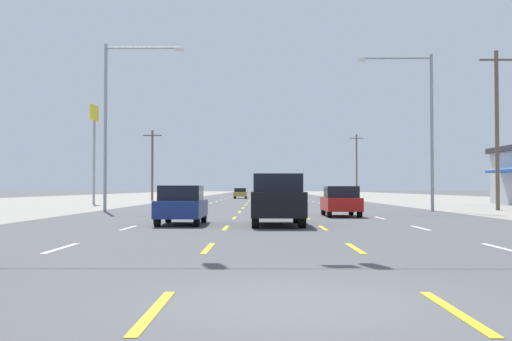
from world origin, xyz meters
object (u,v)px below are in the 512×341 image
object	(u,v)px
hatchback_inner_left_near	(182,205)
streetlight_right_row_0	(424,119)
streetlight_left_row_0	(114,113)
pole_sign_left_row_1	(94,130)
hatchback_inner_right_mid	(341,201)
suv_center_turn_nearest	(277,199)
sedan_inner_left_midfar	(240,193)
suv_inner_right_far	(281,190)

from	to	relation	value
hatchback_inner_left_near	streetlight_right_row_0	world-z (taller)	streetlight_right_row_0
hatchback_inner_left_near	streetlight_right_row_0	bearing A→B (deg)	46.45
hatchback_inner_left_near	streetlight_left_row_0	size ratio (longest dim) A/B	0.37
pole_sign_left_row_1	streetlight_right_row_0	bearing A→B (deg)	-34.57
streetlight_right_row_0	hatchback_inner_right_mid	bearing A→B (deg)	-131.80
suv_center_turn_nearest	streetlight_right_row_0	world-z (taller)	streetlight_right_row_0
sedan_inner_left_midfar	streetlight_left_row_0	bearing A→B (deg)	-97.45
streetlight_left_row_0	suv_inner_right_far	bearing A→B (deg)	80.97
hatchback_inner_left_near	suv_inner_right_far	bearing A→B (deg)	85.78
streetlight_right_row_0	suv_inner_right_far	bearing A→B (deg)	94.23
hatchback_inner_right_mid	streetlight_right_row_0	xyz separation A→B (m)	(6.04, 6.76, 4.95)
suv_center_turn_nearest	streetlight_left_row_0	distance (m)	18.09
hatchback_inner_left_near	hatchback_inner_right_mid	bearing A→B (deg)	44.89
streetlight_left_row_0	streetlight_right_row_0	world-z (taller)	streetlight_left_row_0
pole_sign_left_row_1	streetlight_right_row_0	world-z (taller)	streetlight_right_row_0
suv_inner_right_far	streetlight_left_row_0	size ratio (longest dim) A/B	0.47
pole_sign_left_row_1	streetlight_left_row_0	world-z (taller)	streetlight_left_row_0
suv_inner_right_far	sedan_inner_left_midfar	bearing A→B (deg)	-101.24
suv_center_turn_nearest	streetlight_right_row_0	bearing A→B (deg)	56.52
pole_sign_left_row_1	hatchback_inner_right_mid	bearing A→B (deg)	-51.56
hatchback_inner_right_mid	sedan_inner_left_midfar	xyz separation A→B (m)	(-6.89, 55.22, -0.03)
hatchback_inner_left_near	suv_inner_right_far	size ratio (longest dim) A/B	0.80
hatchback_inner_left_near	hatchback_inner_right_mid	size ratio (longest dim) A/B	1.00
sedan_inner_left_midfar	suv_inner_right_far	size ratio (longest dim) A/B	0.92
streetlight_left_row_0	sedan_inner_left_midfar	bearing A→B (deg)	82.55
suv_center_turn_nearest	sedan_inner_left_midfar	world-z (taller)	suv_center_turn_nearest
pole_sign_left_row_1	streetlight_right_row_0	distance (m)	30.58
suv_inner_right_far	suv_center_turn_nearest	bearing A→B (deg)	-91.99
streetlight_left_row_0	hatchback_inner_right_mid	bearing A→B (deg)	-27.05
suv_center_turn_nearest	pole_sign_left_row_1	distance (m)	35.80
suv_inner_right_far	streetlight_left_row_0	distance (m)	83.97
suv_inner_right_far	pole_sign_left_row_1	size ratio (longest dim) A/B	0.55
pole_sign_left_row_1	streetlight_left_row_0	distance (m)	18.32
sedan_inner_left_midfar	streetlight_left_row_0	distance (m)	49.17
hatchback_inner_right_mid	streetlight_left_row_0	size ratio (longest dim) A/B	0.37
sedan_inner_left_midfar	suv_inner_right_far	bearing A→B (deg)	78.76
hatchback_inner_left_near	pole_sign_left_row_1	bearing A→B (deg)	110.86
hatchback_inner_left_near	sedan_inner_left_midfar	bearing A→B (deg)	89.71
hatchback_inner_left_near	pole_sign_left_row_1	xyz separation A→B (m)	(-11.92, 31.27, 5.93)
sedan_inner_left_midfar	pole_sign_left_row_1	bearing A→B (deg)	-111.45
suv_center_turn_nearest	hatchback_inner_right_mid	world-z (taller)	suv_center_turn_nearest
hatchback_inner_left_near	suv_center_turn_nearest	bearing A→B (deg)	-6.13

